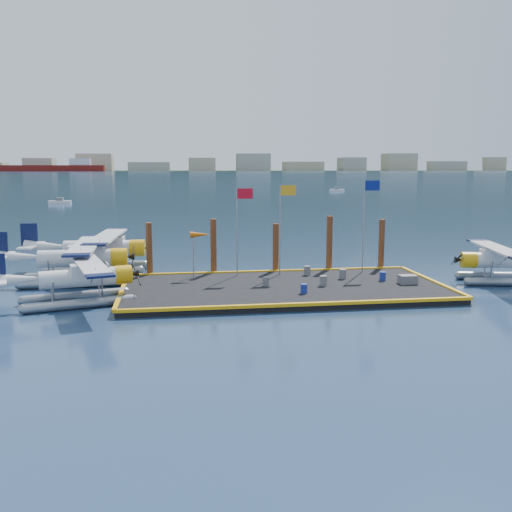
{
  "coord_description": "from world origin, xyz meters",
  "views": [
    {
      "loc": [
        -6.94,
        -34.72,
        7.91
      ],
      "look_at": [
        -1.45,
        2.0,
        2.03
      ],
      "focal_mm": 40.0,
      "sensor_mm": 36.0,
      "label": 1
    }
  ],
  "objects_px": {
    "piling_2": "(276,250)",
    "piling_3": "(329,245)",
    "seaplane_b": "(80,261)",
    "seaplane_d": "(502,263)",
    "drum_4": "(383,276)",
    "piling_1": "(214,248)",
    "windsock": "(200,236)",
    "seaplane_c": "(102,251)",
    "drum_1": "(323,281)",
    "piling_4": "(381,246)",
    "seaplane_a": "(83,280)",
    "flagpole_yellow": "(283,216)",
    "flagpole_blue": "(367,212)",
    "drum_3": "(304,289)",
    "drum_5": "(307,271)",
    "piling_0": "(149,251)",
    "drum_2": "(343,274)",
    "crate": "(408,279)",
    "drum_0": "(266,282)",
    "flagpole_red": "(240,218)"
  },
  "relations": [
    {
      "from": "piling_2",
      "to": "piling_3",
      "type": "bearing_deg",
      "value": 0.0
    },
    {
      "from": "seaplane_b",
      "to": "seaplane_d",
      "type": "distance_m",
      "value": 28.62
    },
    {
      "from": "drum_4",
      "to": "piling_1",
      "type": "distance_m",
      "value": 11.91
    },
    {
      "from": "seaplane_b",
      "to": "windsock",
      "type": "relative_size",
      "value": 3.26
    },
    {
      "from": "seaplane_c",
      "to": "drum_1",
      "type": "height_order",
      "value": "seaplane_c"
    },
    {
      "from": "piling_4",
      "to": "seaplane_a",
      "type": "bearing_deg",
      "value": -161.46
    },
    {
      "from": "drum_4",
      "to": "flagpole_yellow",
      "type": "relative_size",
      "value": 0.09
    },
    {
      "from": "flagpole_blue",
      "to": "drum_3",
      "type": "bearing_deg",
      "value": -134.02
    },
    {
      "from": "windsock",
      "to": "piling_3",
      "type": "xyz_separation_m",
      "value": [
        9.53,
        1.6,
        -1.08
      ]
    },
    {
      "from": "seaplane_b",
      "to": "piling_1",
      "type": "height_order",
      "value": "piling_1"
    },
    {
      "from": "seaplane_b",
      "to": "piling_3",
      "type": "bearing_deg",
      "value": 91.9
    },
    {
      "from": "seaplane_a",
      "to": "drum_4",
      "type": "xyz_separation_m",
      "value": [
        18.84,
        2.13,
        -0.71
      ]
    },
    {
      "from": "drum_5",
      "to": "piling_0",
      "type": "bearing_deg",
      "value": 168.86
    },
    {
      "from": "drum_2",
      "to": "flagpole_yellow",
      "type": "distance_m",
      "value": 5.71
    },
    {
      "from": "flagpole_blue",
      "to": "piling_2",
      "type": "height_order",
      "value": "flagpole_blue"
    },
    {
      "from": "seaplane_c",
      "to": "flagpole_yellow",
      "type": "distance_m",
      "value": 14.02
    },
    {
      "from": "drum_4",
      "to": "flagpole_blue",
      "type": "distance_m",
      "value": 5.09
    },
    {
      "from": "crate",
      "to": "piling_3",
      "type": "relative_size",
      "value": 0.26
    },
    {
      "from": "windsock",
      "to": "drum_1",
      "type": "bearing_deg",
      "value": -29.09
    },
    {
      "from": "seaplane_b",
      "to": "drum_4",
      "type": "distance_m",
      "value": 20.27
    },
    {
      "from": "piling_1",
      "to": "piling_2",
      "type": "bearing_deg",
      "value": 0.0
    },
    {
      "from": "drum_4",
      "to": "windsock",
      "type": "height_order",
      "value": "windsock"
    },
    {
      "from": "seaplane_d",
      "to": "crate",
      "type": "bearing_deg",
      "value": 110.49
    },
    {
      "from": "seaplane_b",
      "to": "piling_4",
      "type": "distance_m",
      "value": 21.58
    },
    {
      "from": "drum_1",
      "to": "drum_3",
      "type": "height_order",
      "value": "drum_1"
    },
    {
      "from": "drum_2",
      "to": "flagpole_blue",
      "type": "relative_size",
      "value": 0.1
    },
    {
      "from": "drum_4",
      "to": "piling_2",
      "type": "relative_size",
      "value": 0.15
    },
    {
      "from": "drum_0",
      "to": "drum_2",
      "type": "bearing_deg",
      "value": 15.46
    },
    {
      "from": "drum_2",
      "to": "piling_1",
      "type": "bearing_deg",
      "value": 155.93
    },
    {
      "from": "seaplane_d",
      "to": "drum_1",
      "type": "height_order",
      "value": "seaplane_d"
    },
    {
      "from": "piling_3",
      "to": "drum_5",
      "type": "bearing_deg",
      "value": -135.34
    },
    {
      "from": "drum_4",
      "to": "piling_1",
      "type": "xyz_separation_m",
      "value": [
        -10.82,
        4.76,
        1.41
      ]
    },
    {
      "from": "piling_4",
      "to": "windsock",
      "type": "bearing_deg",
      "value": -173.25
    },
    {
      "from": "drum_1",
      "to": "piling_0",
      "type": "relative_size",
      "value": 0.16
    },
    {
      "from": "seaplane_b",
      "to": "drum_0",
      "type": "xyz_separation_m",
      "value": [
        11.95,
        -4.35,
        -0.91
      ]
    },
    {
      "from": "seaplane_c",
      "to": "piling_1",
      "type": "bearing_deg",
      "value": 72.26
    },
    {
      "from": "seaplane_c",
      "to": "seaplane_d",
      "type": "distance_m",
      "value": 28.59
    },
    {
      "from": "flagpole_yellow",
      "to": "piling_0",
      "type": "bearing_deg",
      "value": 170.14
    },
    {
      "from": "seaplane_c",
      "to": "drum_3",
      "type": "bearing_deg",
      "value": 53.95
    },
    {
      "from": "drum_1",
      "to": "drum_0",
      "type": "bearing_deg",
      "value": 171.84
    },
    {
      "from": "drum_4",
      "to": "seaplane_b",
      "type": "bearing_deg",
      "value": 169.07
    },
    {
      "from": "seaplane_d",
      "to": "flagpole_red",
      "type": "relative_size",
      "value": 1.52
    },
    {
      "from": "seaplane_a",
      "to": "piling_4",
      "type": "bearing_deg",
      "value": 93.38
    },
    {
      "from": "drum_0",
      "to": "drum_1",
      "type": "bearing_deg",
      "value": -8.16
    },
    {
      "from": "drum_2",
      "to": "drum_3",
      "type": "bearing_deg",
      "value": -132.29
    },
    {
      "from": "drum_3",
      "to": "flagpole_yellow",
      "type": "relative_size",
      "value": 0.09
    },
    {
      "from": "piling_2",
      "to": "piling_3",
      "type": "height_order",
      "value": "piling_3"
    },
    {
      "from": "drum_3",
      "to": "windsock",
      "type": "bearing_deg",
      "value": 133.61
    },
    {
      "from": "seaplane_d",
      "to": "drum_3",
      "type": "xyz_separation_m",
      "value": [
        -14.5,
        -2.87,
        -0.72
      ]
    },
    {
      "from": "drum_1",
      "to": "piling_2",
      "type": "xyz_separation_m",
      "value": [
        -2.0,
        5.79,
        1.18
      ]
    }
  ]
}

